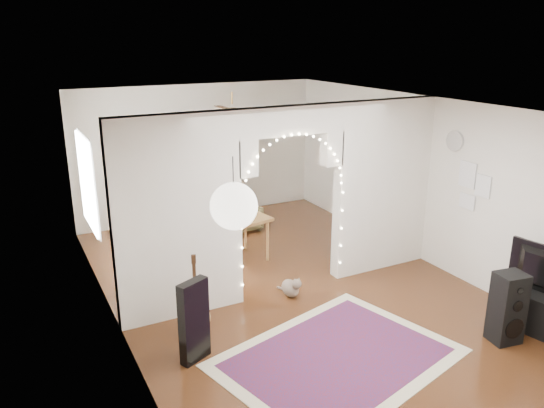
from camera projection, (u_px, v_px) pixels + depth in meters
name	position (u px, v px, depth m)	size (l,w,h in m)	color
floor	(289.00, 287.00, 7.94)	(7.50, 7.50, 0.00)	black
ceiling	(291.00, 105.00, 7.12)	(5.00, 7.50, 0.02)	white
wall_back	(199.00, 152.00, 10.69)	(5.00, 0.02, 2.70)	silver
wall_front	(514.00, 322.00, 4.36)	(5.00, 0.02, 2.70)	silver
wall_left	(111.00, 230.00, 6.42)	(0.02, 7.50, 2.70)	silver
wall_right	(424.00, 180.00, 8.63)	(0.02, 7.50, 2.70)	silver
divider_wall	(290.00, 196.00, 7.50)	(5.00, 0.20, 2.70)	silver
fairy_lights	(295.00, 190.00, 7.36)	(1.64, 0.04, 1.60)	#FFEABF
window	(87.00, 183.00, 7.91)	(0.04, 1.20, 1.40)	white
wall_clock	(455.00, 141.00, 7.89)	(0.31, 0.31, 0.03)	white
picture_frames	(472.00, 186.00, 7.73)	(0.02, 0.50, 0.70)	white
paper_lantern	(234.00, 206.00, 4.39)	(0.40, 0.40, 0.40)	white
ceiling_fan	(232.00, 110.00, 8.90)	(1.10, 1.10, 0.30)	#B8833D
area_rug	(338.00, 358.00, 6.19)	(2.64, 1.97, 0.02)	maroon
guitar_case	(194.00, 321.00, 6.02)	(0.38, 0.13, 1.00)	black
acoustic_guitar	(196.00, 307.00, 6.53)	(0.39, 0.23, 0.93)	tan
tabby_cat	(291.00, 288.00, 7.62)	(0.28, 0.52, 0.34)	brown
floor_speaker	(507.00, 308.00, 6.42)	(0.39, 0.36, 0.90)	black
media_console	(541.00, 314.00, 6.66)	(0.40, 1.00, 0.50)	black
bookcase	(198.00, 179.00, 10.57)	(1.68, 0.43, 1.72)	tan
dining_table	(230.00, 223.00, 8.61)	(1.32, 1.00, 0.76)	brown
flower_vase	(230.00, 214.00, 8.56)	(0.18, 0.18, 0.19)	silver
dining_chair_left	(166.00, 247.00, 8.86)	(0.47, 0.48, 0.44)	brown
dining_chair_right	(245.00, 218.00, 10.20)	(0.52, 0.54, 0.49)	brown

